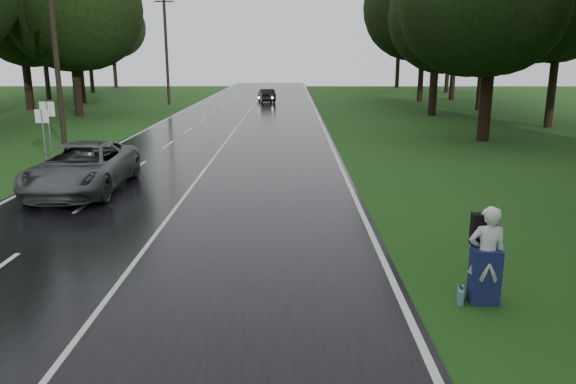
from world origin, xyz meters
The scene contains 16 objects.
ground centered at (0.00, 0.00, 0.00)m, with size 160.00×160.00×0.00m, color #1D4715.
road centered at (0.00, 20.00, 0.02)m, with size 12.00×140.00×0.04m, color black.
lane_center centered at (0.00, 20.00, 0.04)m, with size 0.12×140.00×0.01m, color silver.
grey_car centered at (-3.73, 9.66, 0.88)m, with size 2.79×6.05×1.68m, color #494C4E.
far_car centered at (1.09, 48.20, 0.72)m, with size 1.44×4.12×1.36m, color black.
hitchhiker centered at (7.39, 0.69, 0.91)m, with size 0.73×0.66×1.97m.
suitcase centered at (6.96, 0.72, 0.14)m, with size 0.11×0.39×0.28m, color teal.
utility_pole_mid centered at (-8.50, 19.76, 0.00)m, with size 1.80×0.28×10.30m, color black, non-canonical shape.
utility_pole_far centered at (-8.50, 45.67, 0.00)m, with size 1.80×0.28×10.84m, color black, non-canonical shape.
road_sign_a centered at (-7.20, 14.54, 0.00)m, with size 0.59×0.10×2.45m, color white, non-canonical shape.
road_sign_b centered at (-7.20, 15.15, 0.00)m, with size 0.66×0.10×2.74m, color white, non-canonical shape.
tree_left_e centered at (-13.39, 34.89, 0.00)m, with size 9.03×9.03×14.12m, color black, non-canonical shape.
tree_left_f centered at (-17.72, 47.38, 0.00)m, with size 9.74×9.74×15.21m, color black, non-canonical shape.
tree_right_d centered at (14.58, 21.84, 0.00)m, with size 8.63×8.63×13.48m, color black, non-canonical shape.
tree_right_e centered at (15.10, 35.52, 0.00)m, with size 8.47×8.47×13.24m, color black, non-canonical shape.
tree_right_f centered at (17.28, 49.42, 0.00)m, with size 10.55×10.55×16.48m, color black, non-canonical shape.
Camera 1 is at (3.62, -9.22, 4.70)m, focal length 34.12 mm.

